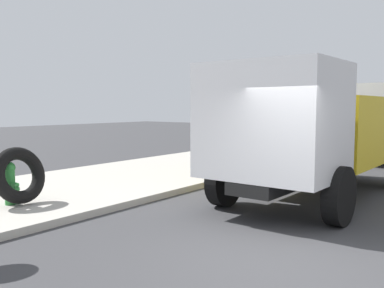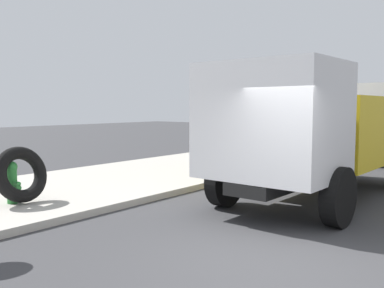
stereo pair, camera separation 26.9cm
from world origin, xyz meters
TOP-DOWN VIEW (x-y plane):
  - ground_plane at (0.00, 0.00)m, footprint 80.00×80.00m
  - sidewalk_curb at (0.00, 6.50)m, footprint 36.00×5.00m
  - fire_hydrant at (-0.68, 5.72)m, footprint 0.24×0.55m
  - loose_tire at (-0.55, 5.58)m, footprint 1.23×0.65m
  - dump_truck_yellow at (4.50, 1.17)m, footprint 7.04×2.89m

SIDE VIEW (x-z plane):
  - ground_plane at x=0.00m, z-range 0.00..0.00m
  - sidewalk_curb at x=0.00m, z-range 0.00..0.15m
  - fire_hydrant at x=-0.68m, z-range 0.18..1.07m
  - loose_tire at x=-0.55m, z-range 0.15..1.37m
  - dump_truck_yellow at x=4.50m, z-range 0.11..3.11m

